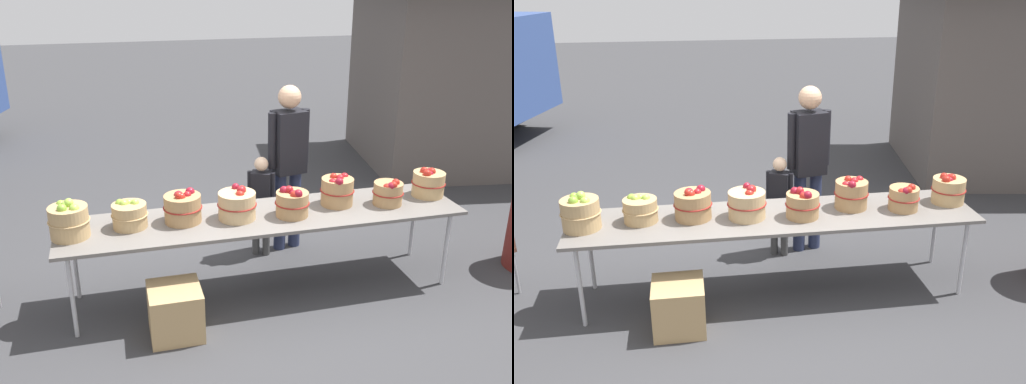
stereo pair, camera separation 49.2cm
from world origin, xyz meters
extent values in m
plane|color=#38383A|center=(0.00, 0.00, 0.00)|extent=(40.00, 40.00, 0.00)
cube|color=slate|center=(0.00, 0.00, 0.73)|extent=(3.50, 0.76, 0.03)
cylinder|color=#B2B2B7|center=(-1.63, -0.30, 0.36)|extent=(0.04, 0.04, 0.72)
cylinder|color=#B2B2B7|center=(1.63, -0.30, 0.36)|extent=(0.04, 0.04, 0.72)
cylinder|color=#B2B2B7|center=(-1.63, 0.30, 0.36)|extent=(0.04, 0.04, 0.72)
cylinder|color=#B2B2B7|center=(1.63, 0.30, 0.36)|extent=(0.04, 0.04, 0.72)
cylinder|color=tan|center=(-1.61, -0.03, 0.88)|extent=(0.31, 0.31, 0.26)
torus|color=tan|center=(-1.61, -0.03, 0.89)|extent=(0.33, 0.33, 0.01)
sphere|color=#9EC647|center=(-1.55, -0.08, 1.00)|extent=(0.08, 0.08, 0.08)
sphere|color=#9EC647|center=(-1.62, 0.00, 1.01)|extent=(0.07, 0.07, 0.07)
sphere|color=#9EC647|center=(-1.59, 0.00, 1.03)|extent=(0.07, 0.07, 0.07)
sphere|color=#8CB738|center=(-1.66, 0.07, 1.00)|extent=(0.07, 0.07, 0.07)
sphere|color=#7AA833|center=(-1.64, -0.08, 1.01)|extent=(0.08, 0.08, 0.08)
sphere|color=#9EC647|center=(-1.55, -0.03, 0.99)|extent=(0.06, 0.06, 0.06)
cylinder|color=tan|center=(-1.14, 0.05, 0.85)|extent=(0.28, 0.28, 0.20)
torus|color=tan|center=(-1.14, 0.05, 0.86)|extent=(0.30, 0.30, 0.01)
sphere|color=#9EC647|center=(-1.09, 0.06, 0.95)|extent=(0.07, 0.07, 0.07)
sphere|color=#8CB738|center=(-1.17, 0.08, 0.94)|extent=(0.08, 0.08, 0.08)
sphere|color=#9EC647|center=(-1.14, 0.09, 0.95)|extent=(0.07, 0.07, 0.07)
sphere|color=#9EC647|center=(-1.18, 0.07, 0.95)|extent=(0.07, 0.07, 0.07)
sphere|color=#8CB738|center=(-1.21, 0.10, 0.94)|extent=(0.08, 0.08, 0.08)
cylinder|color=#A87F51|center=(-0.70, 0.05, 0.87)|extent=(0.31, 0.31, 0.23)
torus|color=maroon|center=(-0.70, 0.05, 0.88)|extent=(0.33, 0.33, 0.01)
sphere|color=#B22319|center=(-0.72, 0.01, 0.99)|extent=(0.08, 0.08, 0.08)
sphere|color=#B22319|center=(-0.73, 0.00, 1.00)|extent=(0.07, 0.07, 0.07)
sphere|color=maroon|center=(-0.63, 0.10, 0.99)|extent=(0.08, 0.08, 0.08)
sphere|color=maroon|center=(-0.66, 0.04, 0.98)|extent=(0.07, 0.07, 0.07)
sphere|color=maroon|center=(-0.73, 0.07, 0.98)|extent=(0.08, 0.08, 0.08)
cylinder|color=tan|center=(-0.25, -0.01, 0.87)|extent=(0.32, 0.32, 0.23)
torus|color=maroon|center=(-0.25, -0.01, 0.88)|extent=(0.34, 0.34, 0.01)
sphere|color=#B22319|center=(-0.23, -0.05, 0.98)|extent=(0.07, 0.07, 0.07)
sphere|color=maroon|center=(-0.21, -0.02, 1.01)|extent=(0.07, 0.07, 0.07)
sphere|color=#B22319|center=(-0.20, 0.01, 1.00)|extent=(0.07, 0.07, 0.07)
sphere|color=maroon|center=(-0.23, 0.10, 0.99)|extent=(0.07, 0.07, 0.07)
cylinder|color=#A87F51|center=(0.22, -0.07, 0.86)|extent=(0.28, 0.28, 0.21)
torus|color=maroon|center=(0.22, -0.07, 0.87)|extent=(0.30, 0.30, 0.01)
sphere|color=maroon|center=(0.25, -0.15, 0.98)|extent=(0.08, 0.08, 0.08)
sphere|color=#B22319|center=(0.22, -0.14, 0.97)|extent=(0.08, 0.08, 0.08)
sphere|color=maroon|center=(0.22, -0.09, 0.96)|extent=(0.07, 0.07, 0.07)
sphere|color=#B22319|center=(0.20, -0.02, 0.96)|extent=(0.06, 0.06, 0.06)
sphere|color=maroon|center=(0.20, -0.05, 0.98)|extent=(0.07, 0.07, 0.07)
sphere|color=maroon|center=(0.16, -0.03, 0.97)|extent=(0.08, 0.08, 0.08)
cylinder|color=#A87F51|center=(0.69, 0.07, 0.87)|extent=(0.29, 0.29, 0.25)
torus|color=maroon|center=(0.69, 0.07, 0.89)|extent=(0.31, 0.31, 0.01)
sphere|color=maroon|center=(0.78, 0.12, 0.99)|extent=(0.07, 0.07, 0.07)
sphere|color=maroon|center=(0.72, 0.08, 0.99)|extent=(0.07, 0.07, 0.07)
sphere|color=#B22319|center=(0.67, 0.11, 1.00)|extent=(0.06, 0.06, 0.06)
sphere|color=maroon|center=(0.63, 0.02, 0.98)|extent=(0.08, 0.08, 0.08)
sphere|color=maroon|center=(0.66, -0.04, 1.01)|extent=(0.07, 0.07, 0.07)
cylinder|color=#A87F51|center=(1.14, -0.04, 0.85)|extent=(0.26, 0.26, 0.20)
torus|color=maroon|center=(1.14, -0.04, 0.86)|extent=(0.28, 0.28, 0.01)
sphere|color=#B22319|center=(1.19, -0.07, 0.96)|extent=(0.07, 0.07, 0.07)
sphere|color=#B22319|center=(1.13, -0.13, 0.97)|extent=(0.07, 0.07, 0.07)
sphere|color=#B22319|center=(1.08, -0.12, 0.94)|extent=(0.07, 0.07, 0.07)
sphere|color=maroon|center=(1.12, -0.13, 0.96)|extent=(0.08, 0.08, 0.08)
cylinder|color=tan|center=(1.60, 0.06, 0.86)|extent=(0.29, 0.29, 0.23)
torus|color=maroon|center=(1.60, 0.06, 0.88)|extent=(0.31, 0.31, 0.01)
sphere|color=#B22319|center=(1.61, 0.05, 0.99)|extent=(0.08, 0.08, 0.08)
sphere|color=#B22319|center=(1.60, 0.06, 0.98)|extent=(0.07, 0.07, 0.07)
sphere|color=#B22319|center=(1.54, 0.00, 0.99)|extent=(0.08, 0.08, 0.08)
sphere|color=#B22319|center=(1.55, 0.08, 0.99)|extent=(0.07, 0.07, 0.07)
sphere|color=maroon|center=(1.60, 0.06, 0.99)|extent=(0.07, 0.07, 0.07)
sphere|color=maroon|center=(1.56, 0.01, 0.97)|extent=(0.06, 0.06, 0.06)
sphere|color=maroon|center=(1.58, 0.03, 0.97)|extent=(0.08, 0.08, 0.08)
cylinder|color=#262D4C|center=(0.55, 0.82, 0.42)|extent=(0.12, 0.12, 0.83)
cylinder|color=#262D4C|center=(0.38, 0.78, 0.42)|extent=(0.12, 0.12, 0.83)
cube|color=black|center=(0.46, 0.80, 1.15)|extent=(0.35, 0.28, 0.63)
sphere|color=tan|center=(0.46, 0.80, 1.59)|extent=(0.23, 0.23, 0.23)
cylinder|color=black|center=(0.64, 0.84, 1.18)|extent=(0.09, 0.09, 0.56)
cylinder|color=black|center=(0.28, 0.76, 1.18)|extent=(0.09, 0.09, 0.56)
cylinder|color=#3F3F3F|center=(0.21, 0.68, 0.25)|extent=(0.07, 0.07, 0.51)
cylinder|color=#3F3F3F|center=(0.11, 0.72, 0.25)|extent=(0.07, 0.07, 0.51)
cube|color=black|center=(0.16, 0.70, 0.70)|extent=(0.23, 0.20, 0.38)
sphere|color=beige|center=(0.16, 0.70, 0.97)|extent=(0.14, 0.14, 0.14)
cylinder|color=black|center=(0.26, 0.66, 0.72)|extent=(0.05, 0.05, 0.34)
cylinder|color=black|center=(0.06, 0.75, 0.72)|extent=(0.05, 0.05, 0.34)
cube|color=black|center=(-3.25, 5.34, 1.57)|extent=(0.50, 1.71, 0.80)
cube|color=#59514C|center=(3.98, 3.03, 1.30)|extent=(3.32, 2.82, 2.60)
cylinder|color=gray|center=(-2.29, 0.30, 0.21)|extent=(0.02, 0.02, 0.42)
cube|color=tan|center=(-0.86, -0.46, 0.21)|extent=(0.41, 0.41, 0.41)
camera|label=1|loc=(-1.21, -4.35, 2.73)|focal=39.94mm
camera|label=2|loc=(-0.73, -4.45, 2.73)|focal=39.94mm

